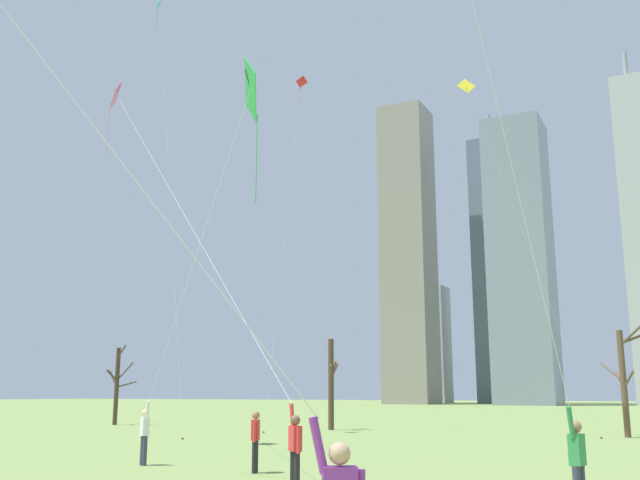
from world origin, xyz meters
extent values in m
cube|color=#338C4C|center=(5.97, 4.25, 1.12)|extent=(0.27, 0.37, 0.54)
sphere|color=#9E7051|center=(5.97, 4.25, 1.51)|extent=(0.22, 0.22, 0.22)
cylinder|color=#338C4C|center=(6.01, 4.46, 1.09)|extent=(0.09, 0.09, 0.55)
cylinder|color=#338C4C|center=(5.93, 4.05, 1.59)|extent=(0.13, 0.22, 0.56)
cylinder|color=silver|center=(5.43, 1.56, 7.02)|extent=(1.00, 4.99, 10.36)
cylinder|color=black|center=(0.07, 4.74, 0.42)|extent=(0.14, 0.14, 0.85)
cylinder|color=black|center=(-0.09, 4.89, 0.42)|extent=(0.14, 0.14, 0.85)
cube|color=red|center=(-0.01, 4.81, 1.12)|extent=(0.39, 0.37, 0.54)
sphere|color=brown|center=(-0.01, 4.81, 1.51)|extent=(0.22, 0.22, 0.22)
cylinder|color=red|center=(0.15, 4.68, 1.09)|extent=(0.09, 0.09, 0.55)
cylinder|color=red|center=(-0.17, 4.95, 1.59)|extent=(0.21, 0.20, 0.56)
cube|color=pink|center=(-13.72, 13.06, 15.05)|extent=(1.08, 1.20, 1.53)
cylinder|color=black|center=(-13.72, 13.06, 15.05)|extent=(0.22, 0.36, 0.98)
cylinder|color=pink|center=(-13.84, 12.86, 13.37)|extent=(0.02, 0.02, 2.20)
cylinder|color=silver|center=(-6.94, 9.00, 8.45)|extent=(13.56, 8.12, 13.22)
sphere|color=tan|center=(4.73, -2.89, 1.51)|extent=(0.22, 0.22, 0.22)
cylinder|color=purple|center=(4.55, -3.00, 1.59)|extent=(0.22, 0.18, 0.56)
cylinder|color=#33384C|center=(-6.95, 7.98, 0.42)|extent=(0.14, 0.14, 0.85)
cylinder|color=#33384C|center=(-6.76, 7.86, 0.42)|extent=(0.14, 0.14, 0.85)
cube|color=white|center=(-6.85, 7.92, 1.12)|extent=(0.39, 0.35, 0.54)
sphere|color=beige|center=(-6.85, 7.92, 1.51)|extent=(0.22, 0.22, 0.22)
cylinder|color=white|center=(-7.03, 8.04, 1.09)|extent=(0.09, 0.09, 0.55)
cylinder|color=white|center=(-6.68, 7.80, 1.59)|extent=(0.22, 0.19, 0.56)
cube|color=green|center=(-0.20, 3.00, 8.65)|extent=(0.96, 1.14, 1.43)
cylinder|color=black|center=(-0.20, 3.00, 8.65)|extent=(0.19, 0.25, 0.92)
cylinder|color=green|center=(-0.10, 3.14, 7.09)|extent=(0.02, 0.02, 2.02)
cylinder|color=silver|center=(-3.44, 5.40, 5.25)|extent=(6.50, 4.82, 6.81)
cylinder|color=black|center=(-2.84, 7.75, 0.42)|extent=(0.14, 0.14, 0.85)
cylinder|color=black|center=(-2.75, 7.55, 0.42)|extent=(0.14, 0.14, 0.85)
cube|color=red|center=(-2.80, 7.65, 1.12)|extent=(0.32, 0.39, 0.54)
sphere|color=#9E7051|center=(-2.80, 7.65, 1.51)|extent=(0.22, 0.22, 0.22)
cylinder|color=red|center=(-2.88, 7.84, 1.09)|extent=(0.09, 0.09, 0.55)
cylinder|color=red|center=(-2.71, 7.46, 1.09)|extent=(0.09, 0.09, 0.55)
cube|color=teal|center=(-17.66, 20.26, 24.41)|extent=(0.97, 0.75, 1.17)
cylinder|color=black|center=(-17.66, 20.26, 24.41)|extent=(0.12, 0.24, 0.76)
cylinder|color=teal|center=(-17.72, 20.13, 23.14)|extent=(0.02, 0.02, 1.66)
cylinder|color=silver|center=(-15.53, 19.31, 12.23)|extent=(4.28, 1.90, 24.38)
cylinder|color=#3F3833|center=(-13.40, 18.37, 0.04)|extent=(0.10, 0.10, 0.08)
cube|color=yellow|center=(-0.96, 24.28, 17.33)|extent=(0.88, 0.31, 0.89)
cylinder|color=black|center=(-0.96, 24.28, 17.33)|extent=(0.15, 0.20, 0.57)
cylinder|color=silver|center=(1.43, 25.95, 8.68)|extent=(4.79, 3.34, 17.29)
cylinder|color=#3F3833|center=(3.82, 27.61, 0.04)|extent=(0.10, 0.10, 0.08)
cube|color=red|center=(-12.02, 27.19, 20.99)|extent=(0.54, 0.60, 0.74)
cylinder|color=black|center=(-12.02, 27.19, 20.99)|extent=(0.24, 0.10, 0.47)
cylinder|color=red|center=(-12.15, 27.24, 20.18)|extent=(0.02, 0.02, 1.08)
cylinder|color=silver|center=(-12.48, 26.00, 10.52)|extent=(0.94, 2.38, 20.95)
cylinder|color=#3F3833|center=(-12.94, 24.82, 0.04)|extent=(0.10, 0.10, 0.08)
cylinder|color=brown|center=(4.86, 29.25, 2.57)|extent=(0.31, 0.31, 5.15)
cylinder|color=brown|center=(5.61, 29.14, 5.07)|extent=(1.60, 0.35, 1.42)
cylinder|color=brown|center=(5.13, 28.78, 2.73)|extent=(0.68, 1.05, 0.87)
cylinder|color=brown|center=(5.37, 29.27, 4.68)|extent=(1.07, 0.19, 0.50)
cylinder|color=brown|center=(4.65, 29.87, 2.78)|extent=(0.55, 1.34, 0.73)
cylinder|color=brown|center=(4.30, 29.99, 3.13)|extent=(1.22, 1.58, 1.03)
cylinder|color=#4C3828|center=(-11.15, 29.42, 2.62)|extent=(0.34, 0.34, 5.25)
cylinder|color=#4C3828|center=(-11.21, 29.97, 3.40)|extent=(0.29, 1.21, 0.97)
cylinder|color=#4C3828|center=(-11.27, 29.99, 3.56)|extent=(0.35, 1.21, 0.90)
cylinder|color=#4C3828|center=(-10.85, 28.78, 3.08)|extent=(0.78, 1.43, 1.30)
cylinder|color=#423326|center=(-27.21, 28.99, 2.58)|extent=(0.30, 0.30, 5.15)
cylinder|color=#423326|center=(-26.60, 28.64, 4.88)|extent=(1.31, 0.82, 0.80)
cylinder|color=#423326|center=(-27.72, 29.17, 3.07)|extent=(1.15, 0.51, 1.15)
cylinder|color=#423326|center=(-26.63, 29.32, 2.68)|extent=(1.23, 0.74, 0.46)
cylinder|color=#423326|center=(-27.15, 29.67, 3.58)|extent=(0.25, 1.44, 1.31)
cylinder|color=#423326|center=(-27.28, 28.55, 3.26)|extent=(0.28, 1.00, 0.83)
cylinder|color=#99999E|center=(2.05, 128.09, 61.63)|extent=(0.80, 0.80, 5.84)
cube|color=slate|center=(-27.05, 141.49, 27.93)|extent=(8.60, 7.23, 55.85)
cylinder|color=#99999E|center=(-27.05, 141.49, 59.02)|extent=(0.80, 0.80, 6.33)
cube|color=gray|center=(-41.23, 126.98, 30.25)|extent=(9.30, 9.22, 60.51)
cube|color=gray|center=(-18.39, 124.20, 26.31)|extent=(10.75, 10.33, 52.61)
cube|color=#B2B2B7|center=(-42.03, 142.83, 12.46)|extent=(6.79, 6.76, 24.92)
camera|label=1|loc=(7.92, -9.62, 2.10)|focal=40.67mm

